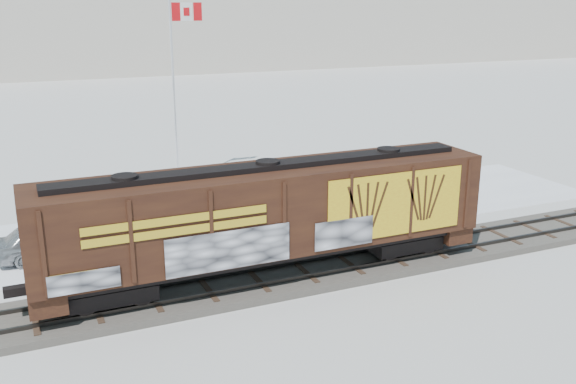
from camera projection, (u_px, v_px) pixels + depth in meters
name	position (u px, v px, depth m)	size (l,w,h in m)	color
ground	(303.00, 277.00, 25.56)	(500.00, 500.00, 0.00)	white
rail_track	(303.00, 273.00, 25.52)	(50.00, 3.40, 0.43)	#59544C
parking_strip	(240.00, 221.00, 32.14)	(40.00, 8.00, 0.03)	white
hopper_railcar	(268.00, 213.00, 24.17)	(17.37, 3.06, 4.38)	black
flagpole	(177.00, 121.00, 37.34)	(2.30, 0.90, 10.73)	silver
car_silver	(51.00, 239.00, 27.33)	(1.87, 4.64, 1.58)	#A5A8AC
car_white	(158.00, 216.00, 30.08)	(1.80, 5.16, 1.70)	white
car_dark	(406.00, 187.00, 35.70)	(1.81, 4.46, 1.29)	black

